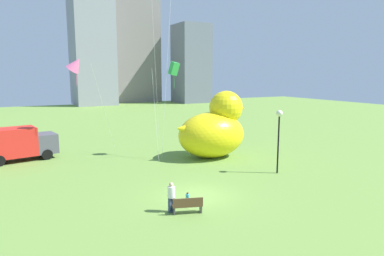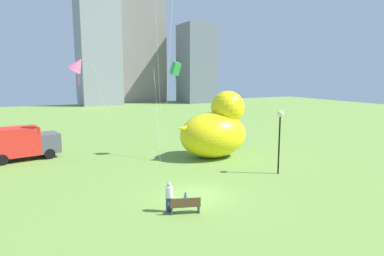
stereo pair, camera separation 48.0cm
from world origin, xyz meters
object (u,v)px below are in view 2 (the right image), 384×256
object	(u,v)px
park_bench	(185,205)
lamppost	(280,125)
person_adult	(169,196)
giant_inflatable_duck	(216,129)
kite_green	(175,69)
person_child	(186,199)
kite_pink	(78,64)
box_truck	(20,144)

from	to	relation	value
park_bench	lamppost	world-z (taller)	lamppost
person_adult	giant_inflatable_duck	bearing A→B (deg)	48.89
kite_green	giant_inflatable_duck	bearing A→B (deg)	-32.80
person_child	kite_pink	distance (m)	15.51
person_child	kite_pink	size ratio (longest dim) A/B	0.10
kite_pink	park_bench	bearing A→B (deg)	-77.27
person_adult	person_child	bearing A→B (deg)	7.30
person_child	kite_green	bearing A→B (deg)	68.89
person_adult	person_child	size ratio (longest dim) A/B	1.82
lamppost	box_truck	bearing A→B (deg)	142.74
park_bench	person_child	xyz separation A→B (m)	(0.38, 0.75, 0.02)
park_bench	lamppost	bearing A→B (deg)	21.59
person_child	box_truck	size ratio (longest dim) A/B	0.14
park_bench	person_adult	bearing A→B (deg)	136.97
box_truck	kite_pink	bearing A→B (deg)	-32.15
giant_inflatable_duck	person_child	bearing A→B (deg)	-127.81
giant_inflatable_duck	kite_pink	size ratio (longest dim) A/B	0.80
person_adult	box_truck	size ratio (longest dim) A/B	0.26
park_bench	kite_pink	distance (m)	16.08
giant_inflatable_duck	box_truck	bearing A→B (deg)	157.68
person_adult	lamppost	bearing A→B (deg)	17.09
park_bench	kite_green	xyz separation A→B (m)	(4.82, 12.27, 7.29)
kite_pink	lamppost	bearing A→B (deg)	-39.01
lamppost	kite_pink	xyz separation A→B (m)	(-12.48, 10.11, 4.42)
kite_pink	person_child	bearing A→B (deg)	-75.00
person_adult	kite_pink	bearing A→B (deg)	100.55
giant_inflatable_duck	kite_pink	xyz separation A→B (m)	(-10.94, 3.47, 5.60)
park_bench	person_adult	size ratio (longest dim) A/B	1.02
box_truck	kite_pink	size ratio (longest dim) A/B	0.70
person_child	giant_inflatable_duck	bearing A→B (deg)	52.19
giant_inflatable_duck	box_truck	xyz separation A→B (m)	(-15.61, 6.41, -1.05)
person_adult	kite_green	bearing A→B (deg)	64.77
giant_inflatable_duck	kite_pink	bearing A→B (deg)	162.39
person_child	person_adult	bearing A→B (deg)	-172.70
person_child	giant_inflatable_duck	distance (m)	12.30
park_bench	box_truck	xyz separation A→B (m)	(-7.80, 16.75, 0.97)
park_bench	giant_inflatable_duck	xyz separation A→B (m)	(7.82, 10.34, 2.02)
giant_inflatable_duck	kite_green	distance (m)	6.36
person_adult	person_child	world-z (taller)	person_adult
kite_green	person_adult	bearing A→B (deg)	-115.23
box_truck	kite_pink	xyz separation A→B (m)	(4.68, -2.94, 6.66)
giant_inflatable_duck	box_truck	distance (m)	16.91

